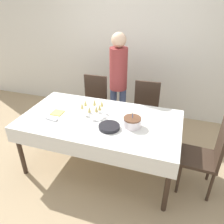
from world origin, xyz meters
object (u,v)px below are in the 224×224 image
(dining_chair_right_end, at_px, (207,154))
(champagne_tray, at_px, (93,109))
(plate_stack_main, at_px, (109,127))
(dining_chair_far_right, at_px, (145,109))
(dining_chair_far_left, at_px, (94,102))
(birthday_cake, at_px, (132,122))
(person_standing, at_px, (118,76))

(dining_chair_right_end, distance_m, champagne_tray, 1.49)
(plate_stack_main, bearing_deg, dining_chair_far_right, 76.09)
(dining_chair_far_left, xyz_separation_m, champagne_tray, (0.33, -0.80, 0.32))
(dining_chair_far_right, relative_size, dining_chair_right_end, 1.00)
(dining_chair_right_end, relative_size, birthday_cake, 4.62)
(dining_chair_far_left, relative_size, dining_chair_far_right, 1.00)
(dining_chair_far_left, bearing_deg, dining_chair_far_right, -0.02)
(dining_chair_far_right, distance_m, dining_chair_right_end, 1.25)
(dining_chair_far_right, xyz_separation_m, person_standing, (-0.48, 0.05, 0.49))
(dining_chair_far_right, distance_m, person_standing, 0.69)
(dining_chair_far_left, relative_size, birthday_cake, 4.62)
(dining_chair_far_left, distance_m, dining_chair_far_right, 0.90)
(birthday_cake, height_order, plate_stack_main, birthday_cake)
(dining_chair_right_end, relative_size, plate_stack_main, 3.83)
(dining_chair_far_left, relative_size, dining_chair_right_end, 1.00)
(birthday_cake, distance_m, person_standing, 1.10)
(dining_chair_far_right, relative_size, plate_stack_main, 3.83)
(dining_chair_far_right, bearing_deg, champagne_tray, -125.13)
(birthday_cake, height_order, person_standing, person_standing)
(dining_chair_right_end, height_order, birthday_cake, dining_chair_right_end)
(birthday_cake, bearing_deg, dining_chair_far_right, 89.32)
(dining_chair_far_left, bearing_deg, champagne_tray, -67.52)
(champagne_tray, xyz_separation_m, person_standing, (0.09, 0.85, 0.17))
(birthday_cake, xyz_separation_m, plate_stack_main, (-0.25, -0.12, -0.04))
(dining_chair_far_right, xyz_separation_m, champagne_tray, (-0.57, -0.80, 0.32))
(dining_chair_far_left, xyz_separation_m, plate_stack_main, (0.64, -1.05, 0.26))
(dining_chair_far_right, bearing_deg, dining_chair_right_end, -44.47)
(person_standing, bearing_deg, dining_chair_right_end, -33.96)
(dining_chair_far_left, distance_m, dining_chair_right_end, 1.99)
(person_standing, bearing_deg, champagne_tray, -95.89)
(birthday_cake, relative_size, champagne_tray, 0.56)
(champagne_tray, relative_size, plate_stack_main, 1.48)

